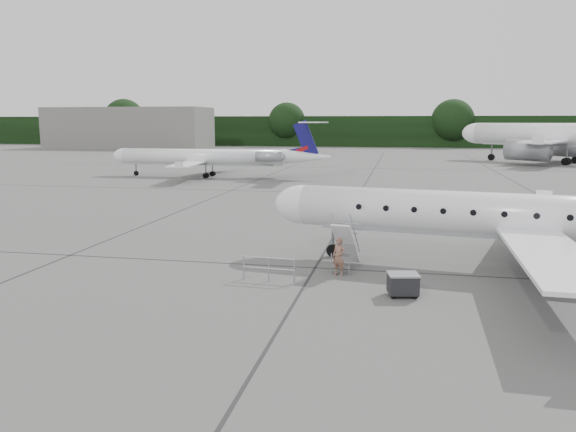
# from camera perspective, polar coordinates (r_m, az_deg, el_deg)

# --- Properties ---
(ground) EXTENTS (320.00, 320.00, 0.00)m
(ground) POSITION_cam_1_polar(r_m,az_deg,el_deg) (21.80, 19.64, -8.48)
(ground) COLOR #5C5C5A
(ground) RESTS_ON ground
(treeline) EXTENTS (260.00, 4.00, 8.00)m
(treeline) POSITION_cam_1_polar(r_m,az_deg,el_deg) (150.59, 12.77, 8.36)
(treeline) COLOR black
(treeline) RESTS_ON ground
(terminal_building) EXTENTS (40.00, 14.00, 10.00)m
(terminal_building) POSITION_cam_1_polar(r_m,az_deg,el_deg) (146.62, -15.87, 8.60)
(terminal_building) COLOR slate
(terminal_building) RESTS_ON ground
(main_regional_jet) EXTENTS (29.64, 23.26, 6.94)m
(main_regional_jet) POSITION_cam_1_polar(r_m,az_deg,el_deg) (26.24, 24.24, 1.99)
(main_regional_jet) COLOR white
(main_regional_jet) RESTS_ON ground
(airstair) EXTENTS (1.15, 2.19, 2.17)m
(airstair) POSITION_cam_1_polar(r_m,az_deg,el_deg) (25.24, 5.89, -2.97)
(airstair) COLOR white
(airstair) RESTS_ON ground
(passenger) EXTENTS (0.72, 0.62, 1.66)m
(passenger) POSITION_cam_1_polar(r_m,az_deg,el_deg) (24.17, 5.19, -4.15)
(passenger) COLOR brown
(passenger) RESTS_ON ground
(safety_railing) EXTENTS (2.20, 0.25, 1.00)m
(safety_railing) POSITION_cam_1_polar(r_m,az_deg,el_deg) (23.30, -1.97, -5.47)
(safety_railing) COLOR #93969C
(safety_railing) RESTS_ON ground
(baggage_cart) EXTENTS (1.24, 1.08, 0.94)m
(baggage_cart) POSITION_cam_1_polar(r_m,az_deg,el_deg) (21.81, 11.60, -6.80)
(baggage_cart) COLOR black
(baggage_cart) RESTS_ON ground
(bg_narrowbody) EXTENTS (43.28, 40.27, 12.63)m
(bg_narrowbody) POSITION_cam_1_polar(r_m,az_deg,el_deg) (98.36, 26.09, 8.47)
(bg_narrowbody) COLOR white
(bg_narrowbody) RESTS_ON ground
(bg_regional_left) EXTENTS (25.37, 18.27, 6.65)m
(bg_regional_left) POSITION_cam_1_polar(r_m,az_deg,el_deg) (67.96, -8.80, 6.74)
(bg_regional_left) COLOR white
(bg_regional_left) RESTS_ON ground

